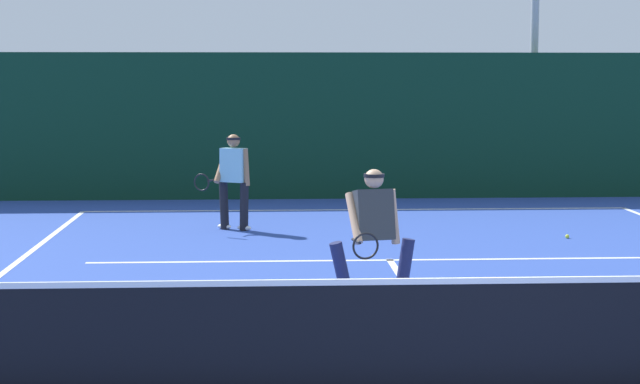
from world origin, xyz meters
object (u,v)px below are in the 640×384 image
player_far (233,177)px  tennis_ball (567,236)px  light_pole (535,5)px  player_near (374,233)px

player_far → tennis_ball: 5.63m
light_pole → tennis_ball: bearing=-99.2°
player_near → light_pole: light_pole is taller
tennis_ball → light_pole: light_pole is taller
player_near → light_pole: 12.70m
player_near → tennis_ball: bearing=-138.6°
tennis_ball → light_pole: 7.65m
player_near → player_far: size_ratio=0.99×
tennis_ball → player_far: bearing=167.6°
tennis_ball → player_near: bearing=-126.5°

